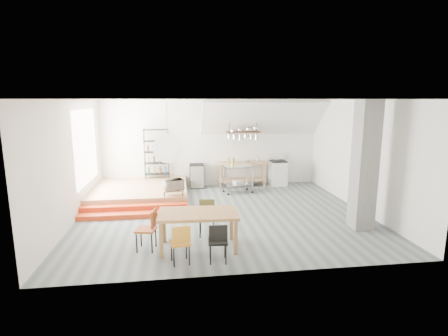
{
  "coord_description": "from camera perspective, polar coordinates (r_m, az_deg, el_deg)",
  "views": [
    {
      "loc": [
        -1.26,
        -9.39,
        3.19
      ],
      "look_at": [
        0.12,
        0.8,
        1.18
      ],
      "focal_mm": 28.0,
      "sensor_mm": 36.0,
      "label": 1
    }
  ],
  "objects": [
    {
      "name": "wire_shelving",
      "position": [
        12.75,
        -10.96,
        2.48
      ],
      "size": [
        0.88,
        0.38,
        1.8
      ],
      "color": "black",
      "rests_on": "platform"
    },
    {
      "name": "paper_lantern",
      "position": [
        7.28,
        -9.15,
        3.14
      ],
      "size": [
        0.6,
        0.6,
        0.6
      ],
      "primitive_type": "sphere",
      "color": "white",
      "rests_on": "ceiling"
    },
    {
      "name": "chair_red",
      "position": [
        7.72,
        -12.13,
        -9.28
      ],
      "size": [
        0.48,
        0.48,
        0.9
      ],
      "rotation": [
        0.0,
        0.0,
        -1.76
      ],
      "color": "#A34117",
      "rests_on": "ground"
    },
    {
      "name": "chair_black",
      "position": [
        7.0,
        -0.99,
        -11.58
      ],
      "size": [
        0.4,
        0.4,
        0.83
      ],
      "rotation": [
        0.0,
        0.0,
        3.07
      ],
      "color": "black",
      "rests_on": "ground"
    },
    {
      "name": "chair_mustard",
      "position": [
        6.98,
        -7.11,
        -11.71
      ],
      "size": [
        0.43,
        0.43,
        0.82
      ],
      "rotation": [
        0.0,
        0.0,
        3.31
      ],
      "color": "#C58121",
      "rests_on": "ground"
    },
    {
      "name": "floor",
      "position": [
        10.0,
        -0.06,
        -7.52
      ],
      "size": [
        8.0,
        8.0,
        0.0
      ],
      "primitive_type": "plane",
      "color": "#515B5E",
      "rests_on": "ground"
    },
    {
      "name": "window_pane",
      "position": [
        11.31,
        -21.59,
        3.25
      ],
      "size": [
        0.02,
        2.5,
        2.2
      ],
      "primitive_type": "cube",
      "color": "white",
      "rests_on": "wall_left"
    },
    {
      "name": "wall_right",
      "position": [
        10.88,
        21.32,
        1.92
      ],
      "size": [
        0.04,
        7.0,
        3.2
      ],
      "primitive_type": "cube",
      "color": "silver",
      "rests_on": "ground"
    },
    {
      "name": "step_lower",
      "position": [
        10.02,
        -14.54,
        -7.44
      ],
      "size": [
        3.0,
        0.35,
        0.13
      ],
      "primitive_type": "cube",
      "color": "red",
      "rests_on": "ground"
    },
    {
      "name": "dining_table",
      "position": [
        7.61,
        -4.25,
        -7.85
      ],
      "size": [
        1.75,
        1.03,
        0.81
      ],
      "rotation": [
        0.0,
        0.0,
        -0.04
      ],
      "color": "brown",
      "rests_on": "ground"
    },
    {
      "name": "slope_ceiling",
      "position": [
        12.68,
        6.33,
        8.12
      ],
      "size": [
        4.4,
        1.44,
        1.32
      ],
      "primitive_type": "cube",
      "rotation": [
        -0.73,
        0.0,
        0.0
      ],
      "color": "white",
      "rests_on": "wall_back"
    },
    {
      "name": "microwave",
      "position": [
        10.44,
        -8.26,
        -2.72
      ],
      "size": [
        0.66,
        0.55,
        0.31
      ],
      "primitive_type": "imported",
      "rotation": [
        0.0,
        0.0,
        0.37
      ],
      "color": "beige",
      "rests_on": "microwave_shelf"
    },
    {
      "name": "wall_left",
      "position": [
        9.91,
        -23.64,
        0.92
      ],
      "size": [
        0.04,
        7.0,
        3.2
      ],
      "primitive_type": "cube",
      "color": "silver",
      "rests_on": "ground"
    },
    {
      "name": "rolling_cart",
      "position": [
        12.09,
        2.31,
        -1.22
      ],
      "size": [
        1.05,
        0.72,
        0.95
      ],
      "rotation": [
        0.0,
        0.0,
        0.2
      ],
      "color": "silver",
      "rests_on": "ground"
    },
    {
      "name": "step_upper",
      "position": [
        10.33,
        -14.33,
        -6.48
      ],
      "size": [
        3.0,
        0.35,
        0.27
      ],
      "primitive_type": "cube",
      "color": "red",
      "rests_on": "ground"
    },
    {
      "name": "ceiling",
      "position": [
        9.48,
        -0.06,
        11.15
      ],
      "size": [
        8.0,
        7.0,
        0.02
      ],
      "primitive_type": "cube",
      "color": "white",
      "rests_on": "wall_back"
    },
    {
      "name": "wall_back",
      "position": [
        13.05,
        -2.11,
        4.08
      ],
      "size": [
        8.0,
        0.04,
        3.2
      ],
      "primitive_type": "cube",
      "color": "silver",
      "rests_on": "ground"
    },
    {
      "name": "chair_olive",
      "position": [
        8.41,
        -2.83,
        -7.54
      ],
      "size": [
        0.43,
        0.43,
        0.85
      ],
      "rotation": [
        0.0,
        0.0,
        -0.12
      ],
      "color": "brown",
      "rests_on": "ground"
    },
    {
      "name": "microwave_shelf",
      "position": [
        10.48,
        -8.24,
        -3.64
      ],
      "size": [
        0.6,
        0.4,
        0.16
      ],
      "color": "#A67B53",
      "rests_on": "platform"
    },
    {
      "name": "stove",
      "position": [
        13.38,
        8.79,
        -0.74
      ],
      "size": [
        0.6,
        0.6,
        1.18
      ],
      "color": "white",
      "rests_on": "ground"
    },
    {
      "name": "concrete_column",
      "position": [
        9.25,
        21.97,
        0.38
      ],
      "size": [
        0.5,
        0.5,
        3.2
      ],
      "primitive_type": "cube",
      "color": "slate",
      "rests_on": "ground"
    },
    {
      "name": "platform",
      "position": [
        11.84,
        -13.49,
        -3.85
      ],
      "size": [
        3.0,
        3.0,
        0.4
      ],
      "primitive_type": "cube",
      "color": "#A67B53",
      "rests_on": "ground"
    },
    {
      "name": "bowl",
      "position": [
        12.96,
        3.96,
        1.04
      ],
      "size": [
        0.28,
        0.28,
        0.06
      ],
      "primitive_type": "imported",
      "rotation": [
        0.0,
        0.0,
        0.3
      ],
      "color": "silver",
      "rests_on": "kitchen_counter"
    },
    {
      "name": "mini_fridge",
      "position": [
        12.91,
        -4.47,
        -1.28
      ],
      "size": [
        0.51,
        0.51,
        0.87
      ],
      "primitive_type": "cube",
      "color": "black",
      "rests_on": "ground"
    },
    {
      "name": "pot_rack",
      "position": [
        12.6,
        3.27,
        5.54
      ],
      "size": [
        1.2,
        0.5,
        1.43
      ],
      "color": "#3F2619",
      "rests_on": "ceiling"
    },
    {
      "name": "kitchen_counter",
      "position": [
        13.02,
        2.89,
        -0.29
      ],
      "size": [
        1.8,
        0.6,
        0.91
      ],
      "color": "#A67B53",
      "rests_on": "ground"
    }
  ]
}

